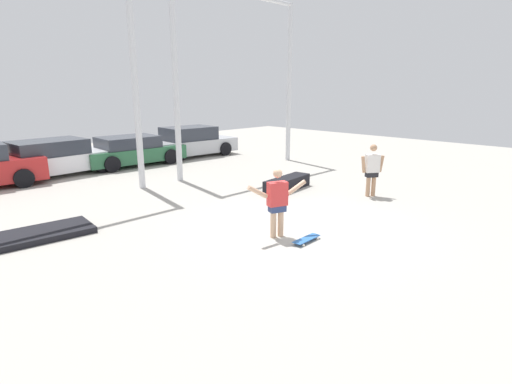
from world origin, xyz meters
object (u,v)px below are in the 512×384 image
(skateboarder, at_px, (277,200))
(skateboard, at_px, (307,239))
(parked_car_green, at_px, (132,151))
(parked_car_silver, at_px, (191,142))
(bystander, at_px, (372,168))
(grind_box, at_px, (287,184))
(parked_car_white, at_px, (53,158))
(manual_pad, at_px, (25,237))

(skateboarder, bearing_deg, skateboard, -50.76)
(parked_car_green, xyz_separation_m, parked_car_silver, (3.12, 0.08, 0.07))
(skateboarder, xyz_separation_m, parked_car_green, (1.94, 9.93, -0.23))
(parked_car_green, bearing_deg, bystander, -72.74)
(skateboarder, relative_size, parked_car_silver, 0.35)
(grind_box, bearing_deg, skateboard, -134.23)
(grind_box, xyz_separation_m, bystander, (1.16, -2.29, 0.65))
(parked_car_green, height_order, parked_car_silver, parked_car_silver)
(skateboard, height_order, parked_car_white, parked_car_white)
(skateboarder, height_order, grind_box, skateboarder)
(skateboarder, height_order, skateboard, skateboarder)
(skateboarder, relative_size, grind_box, 0.79)
(manual_pad, distance_m, parked_car_green, 8.61)
(skateboarder, bearing_deg, parked_car_silver, 84.18)
(manual_pad, relative_size, parked_car_silver, 0.63)
(manual_pad, height_order, parked_car_silver, parked_car_silver)
(parked_car_green, relative_size, bystander, 2.71)
(skateboarder, relative_size, parked_car_green, 0.36)
(parked_car_green, distance_m, bystander, 10.00)
(manual_pad, xyz_separation_m, parked_car_silver, (9.03, 6.32, 0.60))
(parked_car_white, height_order, bystander, bystander)
(manual_pad, height_order, bystander, bystander)
(parked_car_white, xyz_separation_m, parked_car_silver, (6.19, -0.09, 0.02))
(skateboard, xyz_separation_m, parked_car_green, (1.73, 10.59, 0.53))
(skateboard, height_order, grind_box, grind_box)
(bystander, bearing_deg, parked_car_green, -41.56)
(manual_pad, height_order, parked_car_white, parked_car_white)
(skateboarder, xyz_separation_m, grind_box, (3.34, 2.56, -0.63))
(parked_car_white, relative_size, parked_car_silver, 1.07)
(grind_box, relative_size, bystander, 1.23)
(bystander, bearing_deg, parked_car_white, -26.61)
(skateboard, distance_m, bystander, 4.46)
(grind_box, relative_size, manual_pad, 0.71)
(skateboard, xyz_separation_m, parked_car_white, (-1.34, 10.75, 0.58))
(parked_car_silver, bearing_deg, grind_box, -99.73)
(grind_box, relative_size, parked_car_silver, 0.45)
(skateboard, height_order, parked_car_green, parked_car_green)
(skateboarder, height_order, parked_car_white, skateboarder)
(parked_car_silver, bearing_deg, bystander, -90.00)
(grind_box, bearing_deg, skateboarder, -142.56)
(grind_box, xyz_separation_m, parked_car_green, (-1.40, 7.38, 0.40))
(parked_car_green, xyz_separation_m, bystander, (2.56, -9.67, 0.25))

